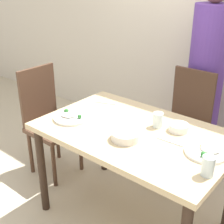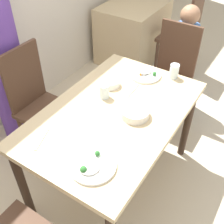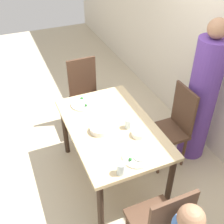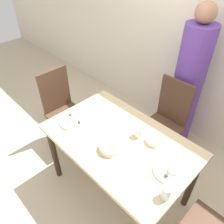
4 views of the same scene
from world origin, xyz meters
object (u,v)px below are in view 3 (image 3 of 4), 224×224
at_px(person_adult, 201,99).
at_px(bowl_curry, 99,129).
at_px(glass_water_tall, 129,123).
at_px(chair_adult_spot, 173,125).
at_px(plate_rice_adult, 137,157).
at_px(chair_child_spot, 160,224).

relative_size(person_adult, bowl_curry, 9.17).
bearing_deg(person_adult, glass_water_tall, -84.13).
height_order(chair_adult_spot, plate_rice_adult, chair_adult_spot).
bearing_deg(glass_water_tall, chair_child_spot, -9.18).
relative_size(bowl_curry, plate_rice_adult, 0.74).
xyz_separation_m(chair_adult_spot, glass_water_tall, (0.10, -0.63, 0.30)).
height_order(chair_adult_spot, glass_water_tall, chair_adult_spot).
xyz_separation_m(chair_child_spot, glass_water_tall, (-0.91, 0.15, 0.30)).
bearing_deg(chair_adult_spot, glass_water_tall, -81.10).
bearing_deg(chair_adult_spot, plate_rice_adult, -55.30).
xyz_separation_m(chair_adult_spot, bowl_curry, (0.04, -0.91, 0.28)).
height_order(plate_rice_adult, glass_water_tall, glass_water_tall).
xyz_separation_m(chair_child_spot, bowl_curry, (-0.97, -0.14, 0.28)).
bearing_deg(plate_rice_adult, chair_child_spot, -4.20).
relative_size(chair_adult_spot, bowl_curry, 5.32).
xyz_separation_m(chair_adult_spot, chair_child_spot, (1.01, -0.77, 0.00)).
xyz_separation_m(chair_child_spot, person_adult, (-1.01, 1.10, 0.27)).
bearing_deg(plate_rice_adult, glass_water_tall, 164.96).
distance_m(person_adult, bowl_curry, 1.24).
xyz_separation_m(bowl_curry, glass_water_tall, (0.06, 0.29, 0.02)).
bearing_deg(bowl_curry, chair_child_spot, 8.06).
relative_size(plate_rice_adult, glass_water_tall, 2.43).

